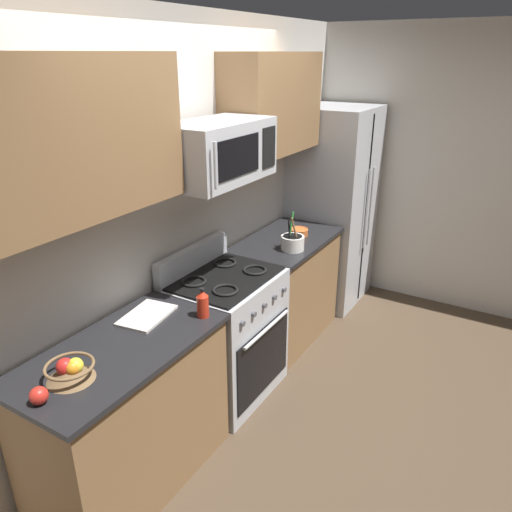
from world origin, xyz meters
TOP-DOWN VIEW (x-y plane):
  - ground_plane at (0.00, 0.00)m, footprint 16.00×16.00m
  - wall_back at (0.00, 0.99)m, footprint 8.00×0.10m
  - counter_left at (-0.97, 0.62)m, footprint 1.17×0.60m
  - range_oven at (-0.00, 0.62)m, footprint 0.76×0.64m
  - counter_right at (0.90, 0.62)m, footprint 1.02×0.60m
  - refrigerator at (1.81, 0.60)m, footprint 0.76×0.71m
  - wall_right at (2.30, 0.00)m, footprint 0.10×8.00m
  - microwave at (-0.00, 0.64)m, footprint 0.78×0.44m
  - upper_cabinets_left at (-0.98, 0.77)m, footprint 1.16×0.34m
  - upper_cabinets_right at (0.91, 0.77)m, footprint 1.01×0.34m
  - utensil_crock at (0.71, 0.47)m, footprint 0.18×0.18m
  - fruit_basket at (-1.29, 0.61)m, footprint 0.23×0.23m
  - apple_loose at (-1.48, 0.59)m, footprint 0.08×0.08m
  - cutting_board at (-0.66, 0.72)m, footprint 0.36×0.27m
  - bottle_hot_sauce at (-0.49, 0.44)m, footprint 0.07×0.07m
  - prep_bowl at (1.03, 0.57)m, footprint 0.15×0.15m

SIDE VIEW (x-z plane):
  - ground_plane at x=0.00m, z-range 0.00..0.00m
  - counter_left at x=-0.97m, z-range 0.00..0.91m
  - counter_right at x=0.90m, z-range 0.00..0.91m
  - range_oven at x=0.00m, z-range -0.07..1.02m
  - cutting_board at x=-0.66m, z-range 0.91..0.93m
  - prep_bowl at x=1.03m, z-range 0.91..0.97m
  - refrigerator at x=1.81m, z-range 0.00..1.89m
  - apple_loose at x=-1.48m, z-range 0.91..0.99m
  - fruit_basket at x=-1.29m, z-range 0.90..1.01m
  - utensil_crock at x=0.71m, z-range 0.82..1.12m
  - bottle_hot_sauce at x=-0.49m, z-range 0.90..1.08m
  - wall_back at x=0.00m, z-range 0.00..2.60m
  - wall_right at x=2.30m, z-range 0.00..2.60m
  - microwave at x=0.00m, z-range 1.59..1.95m
  - upper_cabinets_right at x=0.91m, z-range 1.61..2.34m
  - upper_cabinets_left at x=-0.98m, z-range 1.61..2.34m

